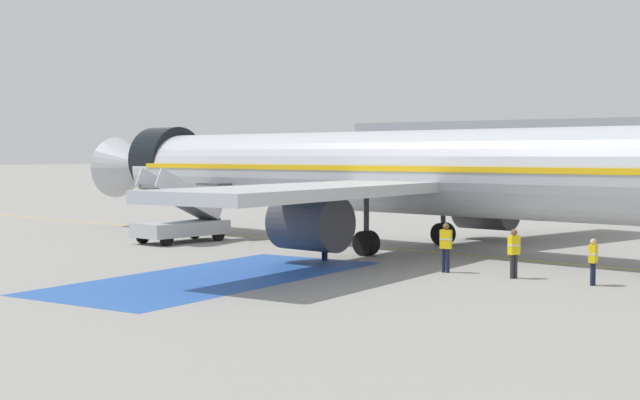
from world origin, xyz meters
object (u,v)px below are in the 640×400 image
(ground_crew_2, at_px, (446,244))
(ground_crew_1, at_px, (325,237))
(airliner, at_px, (389,173))
(boarding_stairs_forward, at_px, (182,223))
(ground_crew_0, at_px, (593,259))
(ground_crew_3, at_px, (514,250))

(ground_crew_2, bearing_deg, ground_crew_1, -9.47)
(airliner, bearing_deg, boarding_stairs_forward, 114.67)
(boarding_stairs_forward, bearing_deg, ground_crew_1, -5.87)
(ground_crew_0, height_order, ground_crew_2, ground_crew_2)
(ground_crew_0, xyz_separation_m, ground_crew_1, (-11.50, 1.07, 0.08))
(airliner, bearing_deg, ground_crew_3, -118.70)
(boarding_stairs_forward, distance_m, ground_crew_0, 22.08)
(ground_crew_2, bearing_deg, ground_crew_3, 175.20)
(ground_crew_0, relative_size, ground_crew_3, 0.90)
(airliner, distance_m, boarding_stairs_forward, 11.04)
(ground_crew_2, bearing_deg, airliner, -49.47)
(ground_crew_1, relative_size, ground_crew_3, 0.97)
(ground_crew_2, height_order, ground_crew_3, ground_crew_2)
(ground_crew_2, xyz_separation_m, ground_crew_3, (2.72, -0.13, -0.06))
(ground_crew_0, bearing_deg, ground_crew_3, -94.98)
(airliner, relative_size, ground_crew_3, 24.49)
(boarding_stairs_forward, xyz_separation_m, ground_crew_2, (16.17, -3.39, 0.12))
(boarding_stairs_forward, relative_size, ground_crew_2, 2.94)
(ground_crew_0, relative_size, ground_crew_2, 0.86)
(ground_crew_2, relative_size, ground_crew_3, 1.05)
(ground_crew_1, bearing_deg, ground_crew_0, 11.02)
(ground_crew_1, height_order, ground_crew_2, ground_crew_2)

